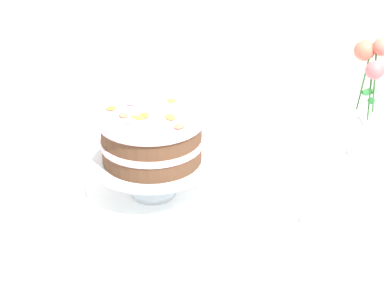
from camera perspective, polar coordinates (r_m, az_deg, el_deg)
The scene contains 6 objects.
dining_table at distance 1.57m, azimuth 2.52°, elevation -6.77°, with size 1.40×1.00×0.74m.
linen_napkin at distance 1.49m, azimuth -3.69°, elevation -4.76°, with size 0.32×0.32×0.00m, color white.
cake_stand at distance 1.45m, azimuth -3.78°, elevation -2.01°, with size 0.29×0.29×0.10m.
layer_cake at distance 1.41m, azimuth -3.88°, elevation 0.65°, with size 0.25×0.25×0.12m.
flower_vase at distance 1.68m, azimuth 16.22°, elevation 3.47°, with size 0.11×0.12×0.33m.
teacup at distance 1.39m, azimuth 11.77°, elevation -6.51°, with size 0.12×0.12×0.06m.
Camera 1 is at (-0.33, -1.28, 1.52)m, focal length 55.90 mm.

